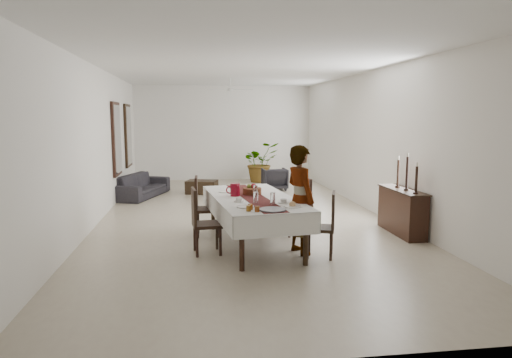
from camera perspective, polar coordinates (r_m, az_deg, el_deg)
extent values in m
cube|color=#BFB297|center=(10.00, -1.70, -4.68)|extent=(6.00, 12.00, 0.00)
cube|color=white|center=(9.82, -1.78, 13.87)|extent=(6.00, 12.00, 0.02)
cube|color=white|center=(15.75, -4.08, 5.75)|extent=(6.00, 0.02, 3.20)
cube|color=white|center=(3.89, 7.73, -0.61)|extent=(6.00, 0.02, 3.20)
cube|color=white|center=(9.92, -19.28, 4.12)|extent=(0.02, 12.00, 3.20)
cube|color=white|center=(10.53, 14.77, 4.49)|extent=(0.02, 12.00, 3.20)
cube|color=black|center=(7.66, -0.38, -2.55)|extent=(1.39, 2.72, 0.05)
cylinder|color=black|center=(6.47, -1.78, -8.21)|extent=(0.08, 0.08, 0.76)
cylinder|color=black|center=(6.74, 6.24, -7.60)|extent=(0.08, 0.08, 0.76)
cylinder|color=black|center=(8.83, -5.39, -3.88)|extent=(0.08, 0.08, 0.76)
cylinder|color=black|center=(9.03, 0.62, -3.58)|extent=(0.08, 0.08, 0.76)
cube|color=silver|center=(7.65, -0.38, -2.31)|extent=(1.61, 2.94, 0.01)
cube|color=white|center=(7.55, -5.07, -3.69)|extent=(0.35, 2.78, 0.33)
cube|color=silver|center=(7.86, 4.12, -3.22)|extent=(0.35, 2.78, 0.33)
cube|color=white|center=(6.37, 2.75, -5.84)|extent=(1.27, 0.16, 0.33)
cube|color=silver|center=(9.02, -2.58, -1.78)|extent=(1.27, 0.16, 0.33)
cube|color=#5A1B19|center=(7.65, -0.38, -2.24)|extent=(0.70, 2.74, 0.00)
cylinder|color=maroon|center=(7.73, -2.64, -1.35)|extent=(0.18, 0.18, 0.22)
torus|color=maroon|center=(7.71, -3.31, -1.37)|extent=(0.13, 0.04, 0.13)
cylinder|color=white|center=(7.00, 2.09, -2.44)|extent=(0.08, 0.08, 0.18)
cylinder|color=white|center=(7.04, -0.04, -2.38)|extent=(0.08, 0.08, 0.18)
cylinder|color=white|center=(7.70, -0.09, -1.49)|extent=(0.08, 0.08, 0.18)
cylinder|color=silver|center=(7.12, 3.47, -2.77)|extent=(0.10, 0.10, 0.07)
cylinder|color=white|center=(7.12, 3.46, -2.97)|extent=(0.16, 0.16, 0.01)
cylinder|color=silver|center=(7.20, -2.15, -2.63)|extent=(0.10, 0.10, 0.07)
cylinder|color=white|center=(7.21, -2.15, -2.83)|extent=(0.16, 0.16, 0.01)
cylinder|color=white|center=(6.83, 4.58, -3.44)|extent=(0.26, 0.26, 0.02)
sphere|color=tan|center=(6.82, 4.58, -3.19)|extent=(0.10, 0.10, 0.10)
cylinder|color=silver|center=(6.79, -1.35, -3.48)|extent=(0.26, 0.26, 0.02)
cylinder|color=white|center=(8.15, -3.79, -1.59)|extent=(0.26, 0.26, 0.02)
cylinder|color=#47474C|center=(6.57, 2.09, -3.85)|extent=(0.39, 0.39, 0.02)
cylinder|color=brown|center=(6.47, 0.14, -3.76)|extent=(0.07, 0.07, 0.08)
cylinder|color=#8C5614|center=(6.50, -0.94, -3.69)|extent=(0.07, 0.07, 0.08)
cylinder|color=#9B4E16|center=(6.62, -0.70, -3.49)|extent=(0.07, 0.07, 0.08)
cylinder|color=brown|center=(7.91, -0.49, -1.52)|extent=(0.33, 0.33, 0.11)
sphere|color=maroon|center=(7.93, -0.30, -0.90)|extent=(0.10, 0.10, 0.10)
sphere|color=olive|center=(7.92, -0.85, -0.91)|extent=(0.09, 0.09, 0.09)
cube|color=black|center=(7.16, 8.00, -6.11)|extent=(0.55, 0.55, 0.05)
cylinder|color=black|center=(7.04, 9.33, -8.38)|extent=(0.05, 0.05, 0.43)
cylinder|color=black|center=(7.38, 9.43, -7.62)|extent=(0.05, 0.05, 0.43)
cylinder|color=black|center=(7.06, 6.44, -8.28)|extent=(0.05, 0.05, 0.43)
cylinder|color=black|center=(7.40, 6.67, -7.53)|extent=(0.05, 0.05, 0.43)
cube|color=black|center=(7.09, 9.64, -3.85)|extent=(0.18, 0.42, 0.55)
cube|color=black|center=(8.43, 5.07, -3.83)|extent=(0.47, 0.47, 0.05)
cylinder|color=black|center=(8.37, 6.61, -5.67)|extent=(0.05, 0.05, 0.44)
cylinder|color=black|center=(8.71, 5.87, -5.13)|extent=(0.05, 0.05, 0.44)
cylinder|color=black|center=(8.27, 4.19, -5.81)|extent=(0.05, 0.05, 0.44)
cylinder|color=black|center=(8.61, 3.54, -5.25)|extent=(0.05, 0.05, 0.44)
cube|color=black|center=(8.44, 6.42, -1.75)|extent=(0.07, 0.45, 0.57)
cube|color=black|center=(7.30, -6.14, -5.70)|extent=(0.49, 0.49, 0.05)
cylinder|color=black|center=(7.51, -7.68, -7.26)|extent=(0.05, 0.05, 0.44)
cylinder|color=black|center=(7.16, -7.38, -8.01)|extent=(0.05, 0.05, 0.44)
cylinder|color=black|center=(7.55, -4.91, -7.13)|extent=(0.05, 0.05, 0.44)
cylinder|color=black|center=(7.21, -4.47, -7.87)|extent=(0.05, 0.05, 0.44)
cube|color=black|center=(7.21, -7.77, -3.42)|extent=(0.08, 0.45, 0.57)
cube|color=black|center=(8.38, -6.01, -3.81)|extent=(0.48, 0.48, 0.05)
cylinder|color=black|center=(8.62, -7.24, -5.23)|extent=(0.05, 0.05, 0.45)
cylinder|color=black|center=(8.26, -7.30, -5.82)|extent=(0.05, 0.05, 0.45)
cylinder|color=black|center=(8.62, -4.73, -5.20)|extent=(0.05, 0.05, 0.45)
cylinder|color=black|center=(8.26, -4.68, -5.78)|extent=(0.05, 0.05, 0.45)
cube|color=black|center=(8.33, -7.48, -1.72)|extent=(0.06, 0.46, 0.59)
imported|color=gray|center=(7.23, 5.56, -2.59)|extent=(0.59, 0.73, 1.73)
cube|color=black|center=(8.91, 17.76, -3.96)|extent=(0.36, 1.35, 0.81)
cube|color=black|center=(8.84, 17.88, -1.31)|extent=(0.40, 1.40, 0.03)
cylinder|color=black|center=(8.40, 19.34, -1.65)|extent=(0.09, 0.09, 0.03)
cylinder|color=black|center=(8.36, 19.41, -0.04)|extent=(0.04, 0.04, 0.45)
cylinder|color=white|center=(8.33, 19.49, 1.74)|extent=(0.03, 0.03, 0.07)
cylinder|color=black|center=(8.71, 18.27, -1.27)|extent=(0.09, 0.09, 0.03)
cylinder|color=black|center=(8.67, 18.35, 0.72)|extent=(0.04, 0.04, 0.58)
cylinder|color=beige|center=(8.64, 18.44, 2.88)|extent=(0.03, 0.03, 0.07)
cylinder|color=black|center=(9.03, 17.27, -0.92)|extent=(0.09, 0.09, 0.03)
cylinder|color=black|center=(9.00, 17.34, 0.72)|extent=(0.04, 0.04, 0.49)
cylinder|color=#EEE4CE|center=(8.97, 17.41, 2.52)|extent=(0.03, 0.03, 0.07)
imported|color=#2A272C|center=(12.76, -14.13, -0.80)|extent=(1.45, 2.24, 0.61)
imported|color=#28262B|center=(13.53, 2.33, 0.00)|extent=(0.72, 0.74, 0.65)
cube|color=black|center=(12.99, -6.78, -0.99)|extent=(0.96, 0.77, 0.37)
imported|color=#365823|center=(15.14, 0.51, 2.12)|extent=(1.46, 1.37, 1.32)
cube|color=black|center=(12.07, -17.05, 4.80)|extent=(0.06, 1.05, 1.85)
cube|color=silver|center=(12.07, -16.89, 4.81)|extent=(0.01, 0.90, 1.70)
cube|color=black|center=(14.15, -15.71, 5.25)|extent=(0.06, 1.05, 1.85)
cube|color=silver|center=(14.14, -15.57, 5.25)|extent=(0.01, 0.90, 1.70)
cylinder|color=white|center=(12.78, -3.23, 12.01)|extent=(0.04, 0.04, 0.20)
cylinder|color=silver|center=(12.77, -3.22, 11.11)|extent=(0.16, 0.16, 0.08)
cube|color=silver|center=(13.12, -3.35, 11.02)|extent=(0.10, 0.55, 0.01)
cube|color=silver|center=(12.42, -3.09, 11.21)|extent=(0.10, 0.55, 0.01)
cube|color=silver|center=(12.80, -1.63, 11.11)|extent=(0.55, 0.10, 0.01)
cube|color=white|center=(12.75, -4.82, 11.10)|extent=(0.55, 0.10, 0.01)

